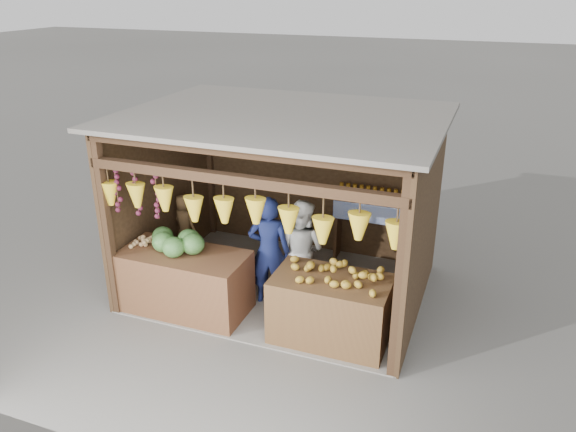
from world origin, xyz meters
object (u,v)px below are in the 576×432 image
(man_standing, at_px, (269,251))
(vendor_seated, at_px, (185,223))
(woman_standing, at_px, (301,249))
(counter_right, at_px, (331,309))
(counter_left, at_px, (185,282))

(man_standing, relative_size, vendor_seated, 1.70)
(woman_standing, xyz_separation_m, vendor_seated, (-2.03, 0.22, 0.01))
(man_standing, height_order, woman_standing, man_standing)
(counter_right, height_order, man_standing, man_standing)
(vendor_seated, bearing_deg, woman_standing, -163.60)
(counter_right, bearing_deg, woman_standing, 128.98)
(counter_right, xyz_separation_m, man_standing, (-1.08, 0.57, 0.37))
(woman_standing, relative_size, vendor_seated, 1.58)
(man_standing, xyz_separation_m, woman_standing, (0.36, 0.32, -0.06))
(counter_left, distance_m, man_standing, 1.24)
(counter_left, xyz_separation_m, counter_right, (2.10, 0.04, -0.00))
(man_standing, distance_m, vendor_seated, 1.76)
(counter_left, distance_m, counter_right, 2.10)
(counter_right, distance_m, vendor_seated, 2.98)
(counter_right, relative_size, man_standing, 0.91)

